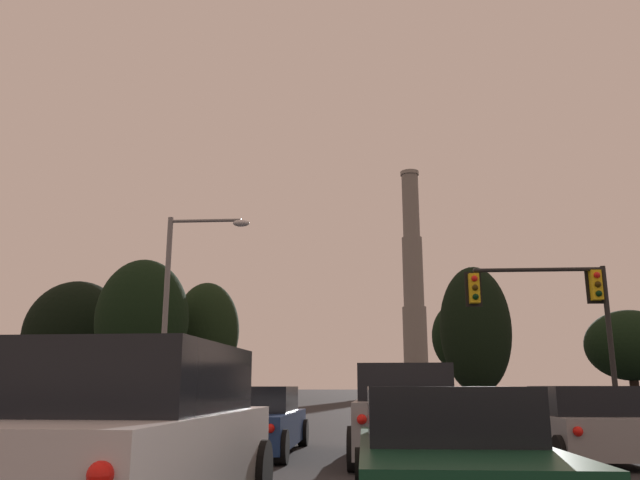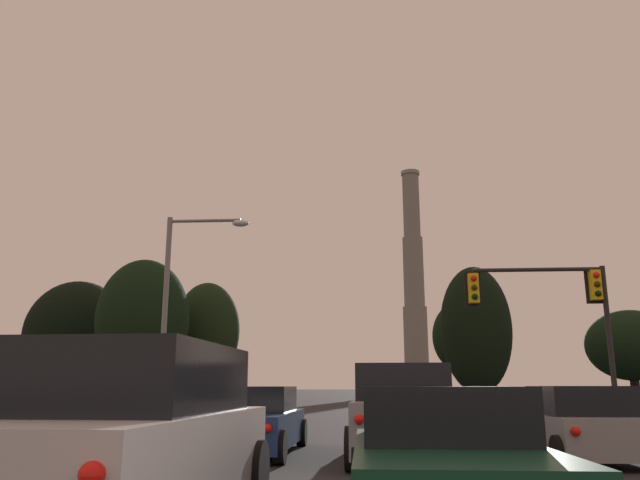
{
  "view_description": "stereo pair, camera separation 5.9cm",
  "coord_description": "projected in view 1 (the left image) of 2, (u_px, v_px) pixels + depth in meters",
  "views": [
    {
      "loc": [
        -0.73,
        -0.4,
        1.43
      ],
      "look_at": [
        -3.39,
        38.99,
        10.72
      ],
      "focal_mm": 35.0,
      "sensor_mm": 36.0,
      "label": 1
    },
    {
      "loc": [
        -0.67,
        -0.4,
        1.43
      ],
      "look_at": [
        -3.39,
        38.99,
        10.72
      ],
      "focal_mm": 35.0,
      "sensor_mm": 36.0,
      "label": 2
    }
  ],
  "objects": [
    {
      "name": "traffic_light_overhead_right",
      "position": [
        559.0,
        304.0,
        21.62
      ],
      "size": [
        4.97,
        0.5,
        5.53
      ],
      "color": "black",
      "rests_on": "ground_plane"
    },
    {
      "name": "treeline_right_mid",
      "position": [
        464.0,
        337.0,
        75.27
      ],
      "size": [
        7.72,
        6.95,
        11.77
      ],
      "color": "black",
      "rests_on": "ground_plane"
    },
    {
      "name": "suv_center_lane_front",
      "position": [
        404.0,
        413.0,
        12.65
      ],
      "size": [
        2.23,
        4.95,
        1.86
      ],
      "rotation": [
        0.0,
        0.0,
        -0.03
      ],
      "color": "gray",
      "rests_on": "ground_plane"
    },
    {
      "name": "sedan_center_lane_second",
      "position": [
        448.0,
        462.0,
        6.43
      ],
      "size": [
        1.99,
        4.71,
        1.43
      ],
      "rotation": [
        0.0,
        0.0,
        -0.0
      ],
      "color": "#0F3823",
      "rests_on": "ground_plane"
    },
    {
      "name": "treeline_far_left",
      "position": [
        630.0,
        345.0,
        73.6
      ],
      "size": [
        10.31,
        9.28,
        10.33
      ],
      "color": "black",
      "rests_on": "ground_plane"
    },
    {
      "name": "street_lamp",
      "position": [
        180.0,
        293.0,
        23.11
      ],
      "size": [
        3.15,
        0.36,
        7.72
      ],
      "color": "slate",
      "rests_on": "ground_plane"
    },
    {
      "name": "hatchback_right_lane_front",
      "position": [
        579.0,
        426.0,
        12.4
      ],
      "size": [
        1.98,
        4.14,
        1.44
      ],
      "rotation": [
        0.0,
        0.0,
        0.02
      ],
      "color": "gray",
      "rests_on": "ground_plane"
    },
    {
      "name": "treeline_center_right",
      "position": [
        206.0,
        331.0,
        76.14
      ],
      "size": [
        8.04,
        7.23,
        13.97
      ],
      "color": "black",
      "rests_on": "ground_plane"
    },
    {
      "name": "sedan_left_lane_front",
      "position": [
        255.0,
        422.0,
        13.72
      ],
      "size": [
        2.03,
        4.72,
        1.43
      ],
      "rotation": [
        0.0,
        0.0,
        -0.01
      ],
      "color": "navy",
      "rests_on": "ground_plane"
    },
    {
      "name": "treeline_center_left",
      "position": [
        142.0,
        320.0,
        67.72
      ],
      "size": [
        10.06,
        9.06,
        15.11
      ],
      "color": "black",
      "rests_on": "ground_plane"
    },
    {
      "name": "suv_left_lane_second",
      "position": [
        133.0,
        440.0,
        6.31
      ],
      "size": [
        2.25,
        4.96,
        1.86
      ],
      "rotation": [
        0.0,
        0.0,
        -0.03
      ],
      "color": "silver",
      "rests_on": "ground_plane"
    },
    {
      "name": "treeline_far_right",
      "position": [
        76.0,
        336.0,
        77.7
      ],
      "size": [
        12.82,
        11.54,
        14.42
      ],
      "color": "black",
      "rests_on": "ground_plane"
    },
    {
      "name": "smokestack",
      "position": [
        414.0,
        303.0,
        113.01
      ],
      "size": [
        6.9,
        6.9,
        41.28
      ],
      "color": "slate",
      "rests_on": "ground_plane"
    },
    {
      "name": "treeline_left_mid",
      "position": [
        475.0,
        329.0,
        71.46
      ],
      "size": [
        8.07,
        7.27,
        15.07
      ],
      "color": "black",
      "rests_on": "ground_plane"
    }
  ]
}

